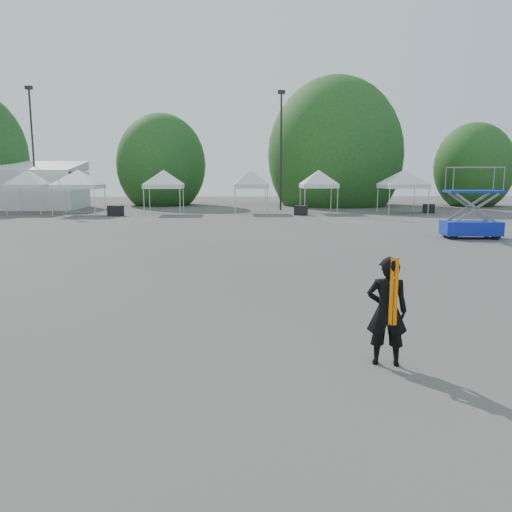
{
  "coord_description": "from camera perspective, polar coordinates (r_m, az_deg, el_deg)",
  "views": [
    {
      "loc": [
        -1.23,
        -10.21,
        2.91
      ],
      "look_at": [
        -0.73,
        -0.29,
        1.3
      ],
      "focal_mm": 35.0,
      "sensor_mm": 36.0,
      "label": 1
    }
  ],
  "objects": [
    {
      "name": "tent_g",
      "position": [
        40.44,
        16.49,
        9.04
      ],
      "size": [
        4.5,
        4.5,
        3.88
      ],
      "color": "silver",
      "rests_on": "ground"
    },
    {
      "name": "crate_west",
      "position": [
        37.67,
        -15.75,
        5.0
      ],
      "size": [
        1.13,
        0.98,
        0.75
      ],
      "primitive_type": "cube",
      "rotation": [
        0.0,
        0.0,
        -0.26
      ],
      "color": "black",
      "rests_on": "ground"
    },
    {
      "name": "crate_east",
      "position": [
        41.42,
        19.13,
        5.14
      ],
      "size": [
        1.06,
        0.93,
        0.69
      ],
      "primitive_type": "cube",
      "rotation": [
        0.0,
        0.0,
        -0.32
      ],
      "color": "black",
      "rests_on": "ground"
    },
    {
      "name": "tent_c",
      "position": [
        39.69,
        -19.68,
        8.88
      ],
      "size": [
        4.57,
        4.57,
        3.88
      ],
      "color": "silver",
      "rests_on": "ground"
    },
    {
      "name": "tree_mid_e",
      "position": [
        50.3,
        9.0,
        11.29
      ],
      "size": [
        5.12,
        5.12,
        7.79
      ],
      "color": "#382314",
      "rests_on": "ground"
    },
    {
      "name": "ground",
      "position": [
        10.69,
        3.84,
        -6.62
      ],
      "size": [
        120.0,
        120.0,
        0.0
      ],
      "primitive_type": "plane",
      "color": "#474442",
      "rests_on": "ground"
    },
    {
      "name": "tree_far_e",
      "position": [
        52.62,
        23.61,
        9.22
      ],
      "size": [
        3.84,
        3.84,
        5.84
      ],
      "color": "#382314",
      "rests_on": "ground"
    },
    {
      "name": "light_pole_east",
      "position": [
        42.5,
        2.88,
        12.7
      ],
      "size": [
        0.6,
        0.25,
        9.8
      ],
      "color": "black",
      "rests_on": "ground"
    },
    {
      "name": "tent_d",
      "position": [
        38.95,
        -10.52,
        9.26
      ],
      "size": [
        4.03,
        4.03,
        3.88
      ],
      "color": "silver",
      "rests_on": "ground"
    },
    {
      "name": "tent_b",
      "position": [
        42.04,
        -24.62,
        8.57
      ],
      "size": [
        3.79,
        3.79,
        3.88
      ],
      "color": "silver",
      "rests_on": "ground"
    },
    {
      "name": "man",
      "position": [
        7.95,
        14.74,
        -6.1
      ],
      "size": [
        0.69,
        0.53,
        1.71
      ],
      "rotation": [
        0.0,
        0.0,
        2.93
      ],
      "color": "black",
      "rests_on": "ground"
    },
    {
      "name": "tent_e",
      "position": [
        38.91,
        -0.61,
        9.41
      ],
      "size": [
        3.74,
        3.74,
        3.88
      ],
      "color": "silver",
      "rests_on": "ground"
    },
    {
      "name": "crate_mid",
      "position": [
        37.17,
        5.15,
        5.22
      ],
      "size": [
        1.09,
        0.96,
        0.71
      ],
      "primitive_type": "cube",
      "rotation": [
        0.0,
        0.0,
        -0.33
      ],
      "color": "black",
      "rests_on": "ground"
    },
    {
      "name": "scissor_lift",
      "position": [
        25.29,
        23.51,
        5.61
      ],
      "size": [
        2.66,
        1.51,
        3.3
      ],
      "rotation": [
        0.0,
        0.0,
        -0.09
      ],
      "color": "#0D10AA",
      "rests_on": "ground"
    },
    {
      "name": "tree_mid_w",
      "position": [
        50.68,
        -10.76,
        10.19
      ],
      "size": [
        4.16,
        4.16,
        6.33
      ],
      "color": "#382314",
      "rests_on": "ground"
    },
    {
      "name": "light_pole_west",
      "position": [
        47.37,
        -24.18,
        11.87
      ],
      "size": [
        0.6,
        0.25,
        10.3
      ],
      "color": "black",
      "rests_on": "ground"
    },
    {
      "name": "tent_f",
      "position": [
        39.71,
        7.19,
        9.34
      ],
      "size": [
        3.84,
        3.84,
        3.88
      ],
      "color": "silver",
      "rests_on": "ground"
    }
  ]
}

